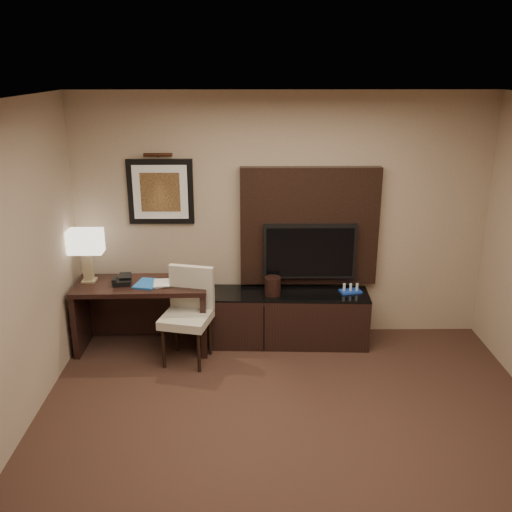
{
  "coord_description": "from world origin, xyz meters",
  "views": [
    {
      "loc": [
        -0.35,
        -3.52,
        2.95
      ],
      "look_at": [
        -0.29,
        1.8,
        1.15
      ],
      "focal_mm": 40.0,
      "sensor_mm": 36.0,
      "label": 1
    }
  ],
  "objects_px": {
    "desk": "(143,316)",
    "credenza": "(289,318)",
    "ice_bucket": "(273,286)",
    "desk_phone": "(122,280)",
    "table_lamp": "(87,254)",
    "tv": "(310,251)",
    "desk_chair": "(186,318)",
    "minibar_tray": "(351,289)"
  },
  "relations": [
    {
      "from": "credenza",
      "to": "minibar_tray",
      "type": "height_order",
      "value": "minibar_tray"
    },
    {
      "from": "desk",
      "to": "credenza",
      "type": "relative_size",
      "value": 0.82
    },
    {
      "from": "desk_phone",
      "to": "ice_bucket",
      "type": "bearing_deg",
      "value": -3.63
    },
    {
      "from": "credenza",
      "to": "tv",
      "type": "xyz_separation_m",
      "value": [
        0.22,
        0.14,
        0.73
      ]
    },
    {
      "from": "credenza",
      "to": "ice_bucket",
      "type": "relative_size",
      "value": 8.63
    },
    {
      "from": "table_lamp",
      "to": "ice_bucket",
      "type": "distance_m",
      "value": 1.99
    },
    {
      "from": "table_lamp",
      "to": "desk_phone",
      "type": "distance_m",
      "value": 0.46
    },
    {
      "from": "desk_chair",
      "to": "table_lamp",
      "type": "distance_m",
      "value": 1.26
    },
    {
      "from": "desk",
      "to": "tv",
      "type": "xyz_separation_m",
      "value": [
        1.8,
        0.24,
        0.65
      ]
    },
    {
      "from": "desk",
      "to": "desk_phone",
      "type": "distance_m",
      "value": 0.46
    },
    {
      "from": "minibar_tray",
      "to": "desk_phone",
      "type": "bearing_deg",
      "value": -176.61
    },
    {
      "from": "credenza",
      "to": "minibar_tray",
      "type": "relative_size",
      "value": 7.53
    },
    {
      "from": "desk",
      "to": "table_lamp",
      "type": "height_order",
      "value": "table_lamp"
    },
    {
      "from": "desk",
      "to": "table_lamp",
      "type": "relative_size",
      "value": 2.29
    },
    {
      "from": "tv",
      "to": "desk",
      "type": "bearing_deg",
      "value": -172.47
    },
    {
      "from": "tv",
      "to": "desk_chair",
      "type": "bearing_deg",
      "value": -156.9
    },
    {
      "from": "desk_chair",
      "to": "tv",
      "type": "bearing_deg",
      "value": 36.54
    },
    {
      "from": "credenza",
      "to": "minibar_tray",
      "type": "bearing_deg",
      "value": 3.79
    },
    {
      "from": "tv",
      "to": "minibar_tray",
      "type": "height_order",
      "value": "tv"
    },
    {
      "from": "desk_chair",
      "to": "minibar_tray",
      "type": "relative_size",
      "value": 4.33
    },
    {
      "from": "table_lamp",
      "to": "ice_bucket",
      "type": "xyz_separation_m",
      "value": [
        1.96,
        -0.01,
        -0.37
      ]
    },
    {
      "from": "desk_chair",
      "to": "credenza",
      "type": "bearing_deg",
      "value": 34.37
    },
    {
      "from": "desk_phone",
      "to": "ice_bucket",
      "type": "height_order",
      "value": "desk_phone"
    },
    {
      "from": "credenza",
      "to": "table_lamp",
      "type": "distance_m",
      "value": 2.27
    },
    {
      "from": "ice_bucket",
      "to": "desk_phone",
      "type": "bearing_deg",
      "value": -176.77
    },
    {
      "from": "table_lamp",
      "to": "desk_phone",
      "type": "bearing_deg",
      "value": -14.41
    },
    {
      "from": "desk",
      "to": "credenza",
      "type": "height_order",
      "value": "desk"
    },
    {
      "from": "desk",
      "to": "minibar_tray",
      "type": "distance_m",
      "value": 2.26
    },
    {
      "from": "desk_chair",
      "to": "ice_bucket",
      "type": "distance_m",
      "value": 0.99
    },
    {
      "from": "desk",
      "to": "ice_bucket",
      "type": "relative_size",
      "value": 7.08
    },
    {
      "from": "desk_phone",
      "to": "table_lamp",
      "type": "bearing_deg",
      "value": 158.72
    },
    {
      "from": "tv",
      "to": "desk_chair",
      "type": "distance_m",
      "value": 1.51
    },
    {
      "from": "desk_chair",
      "to": "table_lamp",
      "type": "bearing_deg",
      "value": 173.52
    },
    {
      "from": "credenza",
      "to": "ice_bucket",
      "type": "bearing_deg",
      "value": -167.15
    },
    {
      "from": "desk",
      "to": "minibar_tray",
      "type": "relative_size",
      "value": 6.18
    },
    {
      "from": "tv",
      "to": "desk_phone",
      "type": "distance_m",
      "value": 2.02
    },
    {
      "from": "desk_phone",
      "to": "desk_chair",
      "type": "bearing_deg",
      "value": -29.59
    },
    {
      "from": "credenza",
      "to": "desk_chair",
      "type": "distance_m",
      "value": 1.18
    },
    {
      "from": "tv",
      "to": "table_lamp",
      "type": "distance_m",
      "value": 2.37
    },
    {
      "from": "ice_bucket",
      "to": "desk_chair",
      "type": "bearing_deg",
      "value": -157.07
    },
    {
      "from": "desk_chair",
      "to": "ice_bucket",
      "type": "relative_size",
      "value": 4.96
    },
    {
      "from": "credenza",
      "to": "tv",
      "type": "distance_m",
      "value": 0.77
    }
  ]
}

